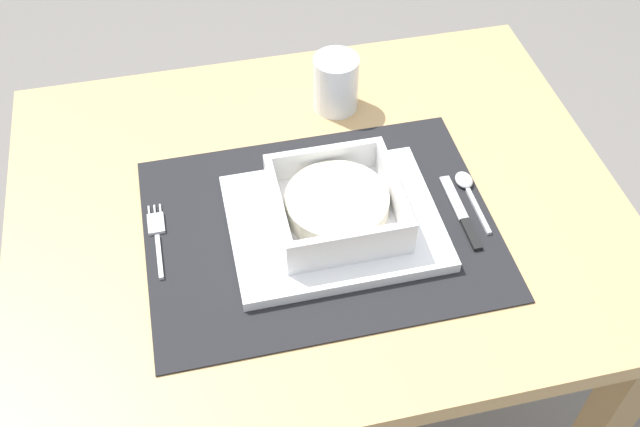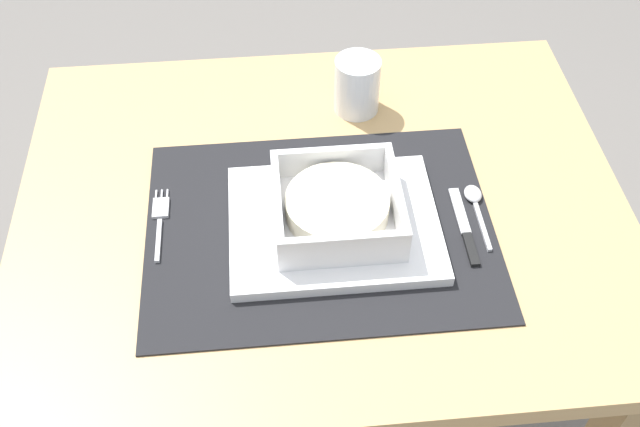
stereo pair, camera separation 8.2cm
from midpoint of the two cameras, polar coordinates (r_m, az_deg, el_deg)
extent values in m
cube|color=tan|center=(1.03, 2.43, 0.41)|extent=(0.85, 0.68, 0.03)
cube|color=#A48252|center=(1.51, -13.63, -1.64)|extent=(0.05, 0.05, 0.69)
cube|color=#A48252|center=(1.56, 14.43, 0.32)|extent=(0.05, 0.05, 0.69)
cube|color=black|center=(0.98, 2.40, -1.22)|extent=(0.46, 0.35, 0.00)
cube|color=white|center=(0.97, 3.51, -0.91)|extent=(0.28, 0.22, 0.02)
cube|color=white|center=(0.97, 3.76, -0.30)|extent=(0.16, 0.16, 0.01)
cube|color=white|center=(0.94, -0.82, 0.47)|extent=(0.01, 0.16, 0.04)
cube|color=white|center=(0.96, 8.41, 1.10)|extent=(0.01, 0.16, 0.04)
cube|color=white|center=(0.90, 4.51, -2.84)|extent=(0.14, 0.01, 0.04)
cube|color=white|center=(1.00, 3.23, 4.05)|extent=(0.14, 0.01, 0.04)
cylinder|color=beige|center=(0.95, 3.82, 0.47)|extent=(0.14, 0.14, 0.03)
cube|color=silver|center=(0.98, -10.14, -2.21)|extent=(0.01, 0.07, 0.00)
cube|color=silver|center=(1.01, -10.06, 0.12)|extent=(0.02, 0.04, 0.00)
cylinder|color=silver|center=(1.03, -10.45, 1.23)|extent=(0.00, 0.02, 0.00)
cylinder|color=silver|center=(1.03, -10.03, 1.26)|extent=(0.00, 0.02, 0.00)
cylinder|color=silver|center=(1.03, -9.60, 1.29)|extent=(0.00, 0.02, 0.00)
cube|color=silver|center=(1.01, 14.84, -1.10)|extent=(0.01, 0.08, 0.00)
ellipsoid|color=silver|center=(1.04, 14.05, 1.39)|extent=(0.02, 0.03, 0.01)
cube|color=black|center=(0.98, 14.06, -2.85)|extent=(0.01, 0.05, 0.01)
cube|color=silver|center=(1.02, 13.11, 0.10)|extent=(0.01, 0.08, 0.00)
cylinder|color=white|center=(1.13, 5.02, 9.84)|extent=(0.07, 0.07, 0.09)
cylinder|color=gold|center=(1.15, 4.94, 8.91)|extent=(0.06, 0.06, 0.04)
camera|label=1|loc=(0.04, -87.54, 2.77)|focal=41.06mm
camera|label=2|loc=(0.04, 92.46, -2.77)|focal=41.06mm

